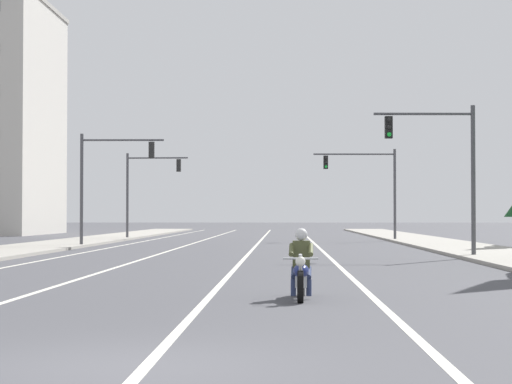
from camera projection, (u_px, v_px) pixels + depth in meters
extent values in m
plane|color=#47474C|center=(122.00, 367.00, 10.33)|extent=(400.00, 400.00, 0.00)
cube|color=beige|center=(258.00, 243.00, 55.29)|extent=(0.16, 100.00, 0.01)
cube|color=beige|center=(193.00, 243.00, 55.41)|extent=(0.16, 100.00, 0.01)
cube|color=beige|center=(315.00, 244.00, 55.18)|extent=(0.16, 100.00, 0.01)
cube|color=beige|center=(133.00, 243.00, 55.52)|extent=(0.16, 100.00, 0.01)
cube|color=#9E998E|center=(450.00, 245.00, 49.96)|extent=(4.40, 110.00, 0.14)
cube|color=#9E998E|center=(54.00, 245.00, 50.64)|extent=(4.40, 110.00, 0.14)
cylinder|color=black|center=(301.00, 287.00, 17.91)|extent=(0.14, 0.64, 0.64)
cylinder|color=black|center=(302.00, 281.00, 19.46)|extent=(0.14, 0.64, 0.64)
cylinder|color=silver|center=(301.00, 270.00, 18.02)|extent=(0.08, 0.33, 0.68)
sphere|color=white|center=(300.00, 261.00, 17.87)|extent=(0.20, 0.20, 0.20)
cylinder|color=silver|center=(301.00, 258.00, 18.07)|extent=(0.70, 0.07, 0.04)
ellipsoid|color=navy|center=(301.00, 270.00, 18.57)|extent=(0.34, 0.57, 0.28)
cube|color=silver|center=(301.00, 281.00, 18.68)|extent=(0.26, 0.45, 0.24)
cube|color=black|center=(301.00, 272.00, 19.01)|extent=(0.30, 0.53, 0.12)
cube|color=navy|center=(302.00, 267.00, 19.41)|extent=(0.21, 0.37, 0.08)
cylinder|color=silver|center=(295.00, 283.00, 19.09)|extent=(0.10, 0.55, 0.08)
cube|color=#4C512D|center=(301.00, 254.00, 18.98)|extent=(0.37, 0.25, 0.56)
sphere|color=silver|center=(301.00, 234.00, 18.97)|extent=(0.26, 0.26, 0.26)
cylinder|color=navy|center=(308.00, 273.00, 18.82)|extent=(0.16, 0.44, 0.30)
cylinder|color=navy|center=(309.00, 288.00, 18.63)|extent=(0.12, 0.16, 0.35)
cylinder|color=#4C512D|center=(311.00, 250.00, 18.71)|extent=(0.12, 0.53, 0.27)
cylinder|color=navy|center=(294.00, 273.00, 18.84)|extent=(0.16, 0.44, 0.30)
cylinder|color=navy|center=(293.00, 288.00, 18.65)|extent=(0.12, 0.16, 0.35)
cylinder|color=#4C512D|center=(291.00, 250.00, 18.73)|extent=(0.12, 0.53, 0.27)
cylinder|color=#47474C|center=(473.00, 181.00, 36.74)|extent=(0.18, 0.18, 6.20)
cylinder|color=#47474C|center=(423.00, 114.00, 36.79)|extent=(4.04, 0.26, 0.11)
cube|color=black|center=(389.00, 127.00, 36.77)|extent=(0.31, 0.25, 0.90)
sphere|color=black|center=(389.00, 120.00, 36.62)|extent=(0.18, 0.18, 0.18)
sphere|color=black|center=(389.00, 127.00, 36.61)|extent=(0.18, 0.18, 0.18)
sphere|color=green|center=(389.00, 134.00, 36.61)|extent=(0.18, 0.18, 0.18)
cylinder|color=#47474C|center=(82.00, 190.00, 49.61)|extent=(0.18, 0.18, 6.20)
cylinder|color=#47474C|center=(123.00, 140.00, 49.65)|extent=(4.51, 0.18, 0.11)
cube|color=black|center=(152.00, 150.00, 49.61)|extent=(0.30, 0.24, 0.90)
sphere|color=black|center=(152.00, 145.00, 49.78)|extent=(0.18, 0.18, 0.18)
sphere|color=black|center=(152.00, 150.00, 49.77)|extent=(0.18, 0.18, 0.18)
sphere|color=green|center=(152.00, 156.00, 49.76)|extent=(0.18, 0.18, 0.18)
cylinder|color=#47474C|center=(395.00, 195.00, 61.09)|extent=(0.18, 0.18, 6.20)
cylinder|color=#47474C|center=(354.00, 154.00, 61.13)|extent=(5.49, 0.34, 0.11)
cube|color=black|center=(326.00, 162.00, 61.10)|extent=(0.31, 0.25, 0.90)
sphere|color=black|center=(326.00, 158.00, 60.95)|extent=(0.18, 0.18, 0.18)
sphere|color=black|center=(326.00, 162.00, 60.94)|extent=(0.18, 0.18, 0.18)
sphere|color=green|center=(326.00, 167.00, 60.94)|extent=(0.18, 0.18, 0.18)
cylinder|color=#47474C|center=(127.00, 196.00, 65.24)|extent=(0.18, 0.18, 6.20)
cylinder|color=#47474C|center=(158.00, 158.00, 65.14)|extent=(4.39, 0.31, 0.11)
cube|color=black|center=(179.00, 165.00, 65.01)|extent=(0.31, 0.25, 0.90)
sphere|color=black|center=(179.00, 161.00, 65.17)|extent=(0.18, 0.18, 0.18)
sphere|color=black|center=(179.00, 166.00, 65.16)|extent=(0.18, 0.18, 0.18)
sphere|color=green|center=(179.00, 170.00, 65.15)|extent=(0.18, 0.18, 0.18)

